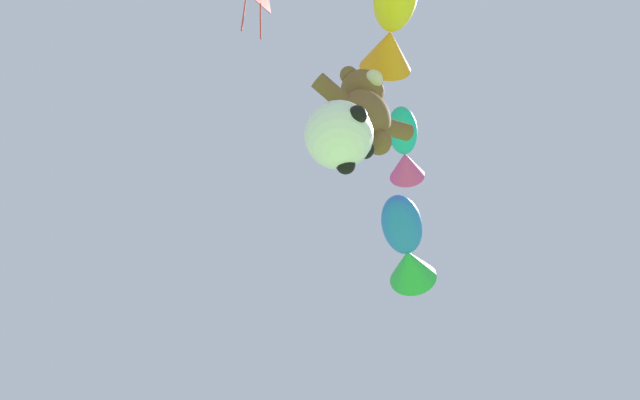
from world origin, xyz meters
name	(u,v)px	position (x,y,z in m)	size (l,w,h in m)	color
teddy_bear_kite	(364,108)	(1.76, 3.41, 10.88)	(1.88, 0.83, 1.91)	brown
soccer_ball_kite	(339,136)	(1.24, 3.39, 9.67)	(1.09, 1.09, 1.01)	white
fish_kite_cobalt	(406,246)	(4.94, 6.23, 12.13)	(2.32, 2.27, 1.02)	blue
fish_kite_teal	(404,148)	(3.39, 4.29, 12.12)	(1.50, 1.56, 0.67)	#19ADB2
fish_kite_goldfin	(392,23)	(1.79, 2.53, 12.44)	(1.70, 2.15, 0.91)	yellow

